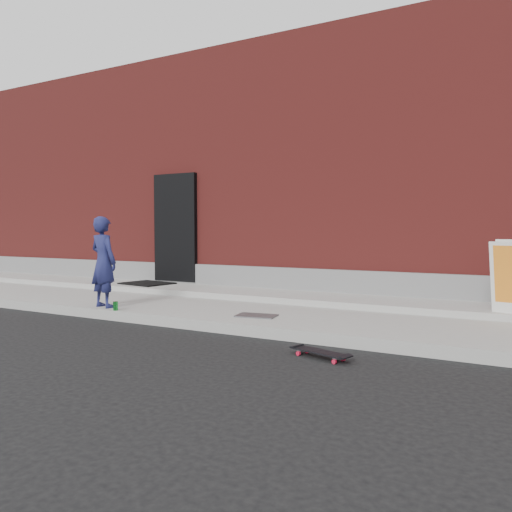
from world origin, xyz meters
The scene contains 9 objects.
ground centered at (0.00, 0.00, 0.00)m, with size 80.00×80.00×0.00m, color black.
sidewalk centered at (0.00, 1.50, 0.07)m, with size 20.00×3.00×0.15m, color gray.
apron centered at (0.00, 2.40, 0.20)m, with size 20.00×1.20×0.10m, color gray.
building centered at (0.00, 6.99, 2.50)m, with size 20.00×8.10×5.00m.
child centered at (-1.87, 0.20, 0.86)m, with size 0.51×0.34×1.41m, color #1C1F4E.
skateboard centered at (2.02, -0.56, 0.06)m, with size 0.71×0.37×0.08m.
soda_can centered at (-1.48, 0.05, 0.22)m, with size 0.07×0.07×0.13m, color #1C8E30.
doormat centered at (-2.90, 2.39, 0.26)m, with size 0.95×0.77×0.03m, color black.
utility_plate centered at (0.61, 0.62, 0.16)m, with size 0.55×0.35×0.02m, color #525357.
Camera 1 is at (3.91, -5.44, 1.35)m, focal length 35.00 mm.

